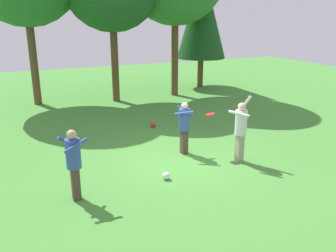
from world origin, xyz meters
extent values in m
plane|color=#478C38|center=(0.00, 0.00, 0.00)|extent=(40.00, 40.00, 0.00)
cube|color=gray|center=(1.64, -0.75, 0.42)|extent=(0.19, 0.22, 0.83)
cylinder|color=silver|center=(1.64, -0.75, 1.20)|extent=(0.34, 0.34, 0.73)
sphere|color=beige|center=(1.64, -0.75, 1.67)|extent=(0.24, 0.24, 0.24)
cylinder|color=silver|center=(1.47, -0.86, 1.51)|extent=(0.40, 0.57, 0.13)
cylinder|color=silver|center=(1.81, -0.65, 1.69)|extent=(0.27, 0.37, 0.57)
cube|color=#4C382D|center=(0.44, 0.48, 0.38)|extent=(0.19, 0.22, 0.76)
cylinder|color=#334C9E|center=(0.44, 0.48, 1.10)|extent=(0.34, 0.34, 0.66)
sphere|color=beige|center=(0.44, 0.48, 1.53)|extent=(0.22, 0.22, 0.22)
cylinder|color=#334C9E|center=(0.54, 0.65, 1.31)|extent=(0.49, 0.34, 0.36)
cylinder|color=#334C9E|center=(0.34, 0.31, 1.36)|extent=(0.53, 0.36, 0.17)
cube|color=#4C382D|center=(-3.17, -1.09, 0.40)|extent=(0.19, 0.22, 0.81)
cylinder|color=#334C9E|center=(-3.17, -1.09, 1.16)|extent=(0.34, 0.34, 0.70)
sphere|color=tan|center=(-3.17, -1.09, 1.61)|extent=(0.23, 0.23, 0.23)
cylinder|color=#334C9E|center=(-3.23, -0.89, 1.37)|extent=(0.54, 0.22, 0.41)
cylinder|color=#334C9E|center=(-3.12, -1.28, 1.41)|extent=(0.59, 0.23, 0.27)
cylinder|color=red|center=(1.11, 0.08, 1.29)|extent=(0.37, 0.37, 0.08)
sphere|color=red|center=(0.56, 3.35, 0.10)|extent=(0.21, 0.21, 0.21)
sphere|color=blue|center=(4.37, 2.87, 0.12)|extent=(0.23, 0.23, 0.23)
sphere|color=white|center=(-0.82, -0.99, 0.10)|extent=(0.20, 0.20, 0.20)
cylinder|color=brown|center=(6.00, 9.48, 1.54)|extent=(0.33, 0.33, 3.08)
cone|color=#19471E|center=(6.00, 9.48, 4.16)|extent=(2.77, 2.77, 4.93)
cylinder|color=brown|center=(3.70, 8.11, 2.27)|extent=(0.35, 0.35, 4.54)
cylinder|color=brown|center=(0.50, 8.10, 2.11)|extent=(0.35, 0.35, 4.21)
cylinder|color=brown|center=(-3.12, 9.01, 2.27)|extent=(0.35, 0.35, 4.54)
camera|label=1|loc=(-4.31, -8.90, 4.23)|focal=38.50mm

